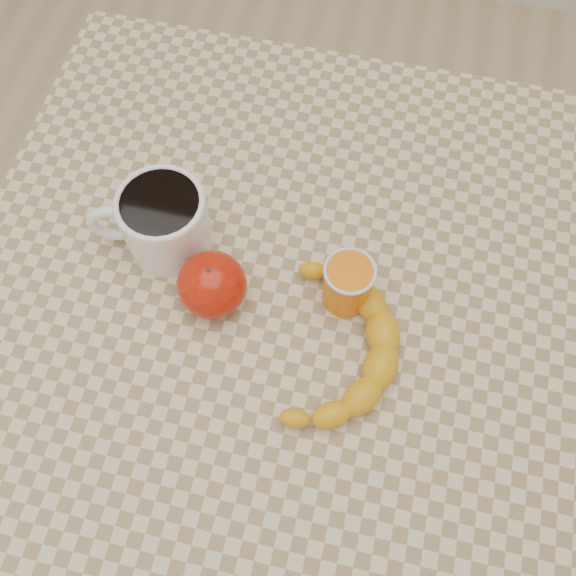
% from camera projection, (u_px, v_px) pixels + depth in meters
% --- Properties ---
extents(ground, '(3.00, 3.00, 0.00)m').
position_uv_depth(ground, '(288.00, 436.00, 1.44)').
color(ground, tan).
rests_on(ground, ground).
extents(table, '(0.80, 0.80, 0.75)m').
position_uv_depth(table, '(288.00, 323.00, 0.85)').
color(table, beige).
rests_on(table, ground).
extents(coffee_mug, '(0.16, 0.13, 0.09)m').
position_uv_depth(coffee_mug, '(162.00, 220.00, 0.76)').
color(coffee_mug, white).
rests_on(coffee_mug, table).
extents(orange_juice_glass, '(0.06, 0.06, 0.07)m').
position_uv_depth(orange_juice_glass, '(348.00, 283.00, 0.73)').
color(orange_juice_glass, orange).
rests_on(orange_juice_glass, table).
extents(apple, '(0.10, 0.10, 0.07)m').
position_uv_depth(apple, '(212.00, 285.00, 0.73)').
color(apple, '#990E05').
rests_on(apple, table).
extents(banana, '(0.20, 0.26, 0.04)m').
position_uv_depth(banana, '(336.00, 348.00, 0.72)').
color(banana, gold).
rests_on(banana, table).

